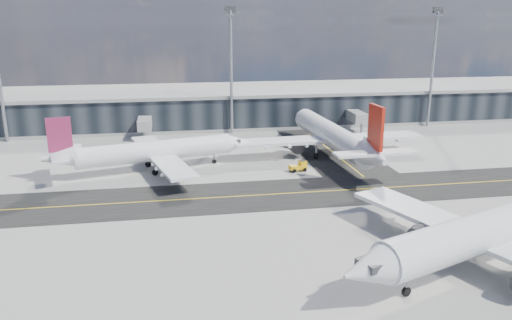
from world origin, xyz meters
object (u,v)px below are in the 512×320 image
at_px(airliner_redtail, 332,136).
at_px(baggage_tug, 299,166).
at_px(airliner_near, 498,228).
at_px(airliner_af, 152,151).
at_px(service_van, 286,143).

relative_size(airliner_redtail, baggage_tug, 13.68).
bearing_deg(airliner_near, airliner_redtail, -15.92).
height_order(airliner_near, baggage_tug, airliner_near).
relative_size(airliner_af, airliner_redtail, 0.81).
distance_m(airliner_redtail, baggage_tug, 11.97).
bearing_deg(baggage_tug, airliner_near, 7.49).
bearing_deg(airliner_redtail, baggage_tug, -140.28).
distance_m(airliner_redtail, airliner_near, 45.44).
bearing_deg(airliner_near, service_van, -10.15).
height_order(airliner_af, service_van, airliner_af).
bearing_deg(airliner_redtail, service_van, 119.18).
relative_size(airliner_redtail, service_van, 8.46).
height_order(airliner_af, airliner_redtail, airliner_redtail).
bearing_deg(service_van, airliner_redtail, -95.27).
relative_size(airliner_af, baggage_tug, 11.06).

